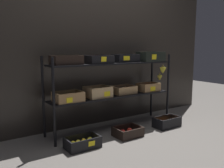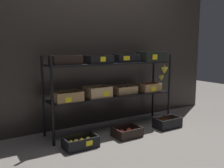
{
  "view_description": "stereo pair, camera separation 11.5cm",
  "coord_description": "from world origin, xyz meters",
  "px_view_note": "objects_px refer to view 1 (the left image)",
  "views": [
    {
      "loc": [
        -1.82,
        -2.72,
        1.11
      ],
      "look_at": [
        0.0,
        0.0,
        0.61
      ],
      "focal_mm": 39.63,
      "sensor_mm": 36.0,
      "label": 1
    },
    {
      "loc": [
        -1.73,
        -2.78,
        1.11
      ],
      "look_at": [
        0.0,
        0.0,
        0.61
      ],
      "focal_mm": 39.63,
      "sensor_mm": 36.0,
      "label": 2
    }
  ],
  "objects_px": {
    "crate_ground_tangerine": "(167,123)",
    "crate_ground_lemon": "(83,143)",
    "crate_ground_apple_red": "(128,133)",
    "display_rack": "(112,78)"
  },
  "relations": [
    {
      "from": "crate_ground_lemon",
      "to": "crate_ground_apple_red",
      "type": "distance_m",
      "value": 0.64
    },
    {
      "from": "crate_ground_lemon",
      "to": "crate_ground_tangerine",
      "type": "xyz_separation_m",
      "value": [
        1.31,
        -0.0,
        0.0
      ]
    },
    {
      "from": "display_rack",
      "to": "crate_ground_lemon",
      "type": "xyz_separation_m",
      "value": [
        -0.64,
        -0.37,
        -0.65
      ]
    },
    {
      "from": "display_rack",
      "to": "crate_ground_tangerine",
      "type": "xyz_separation_m",
      "value": [
        0.67,
        -0.37,
        -0.65
      ]
    },
    {
      "from": "crate_ground_lemon",
      "to": "crate_ground_apple_red",
      "type": "height_order",
      "value": "crate_ground_lemon"
    },
    {
      "from": "display_rack",
      "to": "crate_ground_lemon",
      "type": "relative_size",
      "value": 5.08
    },
    {
      "from": "display_rack",
      "to": "crate_ground_apple_red",
      "type": "relative_size",
      "value": 5.76
    },
    {
      "from": "crate_ground_tangerine",
      "to": "crate_ground_lemon",
      "type": "bearing_deg",
      "value": 179.87
    },
    {
      "from": "display_rack",
      "to": "crate_ground_apple_red",
      "type": "xyz_separation_m",
      "value": [
        -0.01,
        -0.36,
        -0.65
      ]
    },
    {
      "from": "crate_ground_apple_red",
      "to": "crate_ground_tangerine",
      "type": "xyz_separation_m",
      "value": [
        0.68,
        -0.01,
        0.0
      ]
    }
  ]
}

